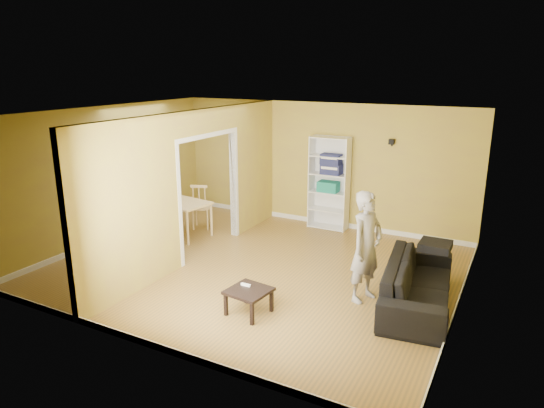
{
  "coord_description": "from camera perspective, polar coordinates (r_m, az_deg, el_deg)",
  "views": [
    {
      "loc": [
        3.82,
        -6.64,
        3.3
      ],
      "look_at": [
        0.2,
        0.2,
        1.1
      ],
      "focal_mm": 32.0,
      "sensor_mm": 36.0,
      "label": 1
    }
  ],
  "objects": [
    {
      "name": "room_shell",
      "position": [
        7.92,
        -1.96,
        1.23
      ],
      "size": [
        6.5,
        6.5,
        6.5
      ],
      "color": "olive",
      "rests_on": "ground"
    },
    {
      "name": "partition",
      "position": [
        8.56,
        -8.95,
        2.16
      ],
      "size": [
        0.22,
        5.5,
        2.6
      ],
      "primitive_type": null,
      "color": "gold",
      "rests_on": "ground"
    },
    {
      "name": "wall_speaker",
      "position": [
        9.72,
        13.89,
        7.12
      ],
      "size": [
        0.1,
        0.1,
        0.1
      ],
      "primitive_type": "cube",
      "color": "black",
      "rests_on": "room_shell"
    },
    {
      "name": "sofa",
      "position": [
        7.26,
        16.86,
        -8.17
      ],
      "size": [
        2.34,
        1.23,
        0.85
      ],
      "primitive_type": "imported",
      "rotation": [
        0.0,
        0.0,
        1.69
      ],
      "color": "black",
      "rests_on": "ground"
    },
    {
      "name": "person",
      "position": [
        7.03,
        11.09,
        -3.89
      ],
      "size": [
        0.84,
        0.74,
        1.92
      ],
      "primitive_type": "imported",
      "rotation": [
        0.0,
        0.0,
        1.24
      ],
      "color": "slate",
      "rests_on": "ground"
    },
    {
      "name": "bookshelf",
      "position": [
        10.16,
        6.85,
        2.49
      ],
      "size": [
        0.82,
        0.36,
        1.94
      ],
      "color": "white",
      "rests_on": "ground"
    },
    {
      "name": "paper_box_teal",
      "position": [
        10.14,
        6.64,
        2.05
      ],
      "size": [
        0.42,
        0.28,
        0.22
      ],
      "primitive_type": "cube",
      "color": "#0A5F5D",
      "rests_on": "bookshelf"
    },
    {
      "name": "paper_box_navy_b",
      "position": [
        10.04,
        7.0,
        4.1
      ],
      "size": [
        0.41,
        0.27,
        0.21
      ],
      "primitive_type": "cube",
      "color": "navy",
      "rests_on": "bookshelf"
    },
    {
      "name": "paper_box_navy_c",
      "position": [
        10.01,
        6.96,
        5.26
      ],
      "size": [
        0.4,
        0.26,
        0.21
      ],
      "primitive_type": "cube",
      "color": "navy",
      "rests_on": "bookshelf"
    },
    {
      "name": "coffee_table",
      "position": [
        6.76,
        -2.76,
        -10.43
      ],
      "size": [
        0.54,
        0.54,
        0.36
      ],
      "rotation": [
        0.0,
        0.0,
        -0.12
      ],
      "color": "black",
      "rests_on": "ground"
    },
    {
      "name": "game_controller",
      "position": [
        6.84,
        -3.1,
        -9.48
      ],
      "size": [
        0.14,
        0.04,
        0.03
      ],
      "primitive_type": "cube",
      "color": "white",
      "rests_on": "coffee_table"
    },
    {
      "name": "dining_table",
      "position": [
        9.85,
        -10.72,
        -0.16
      ],
      "size": [
        1.13,
        0.75,
        0.71
      ],
      "rotation": [
        0.0,
        0.0,
        -0.14
      ],
      "color": "#EAC776",
      "rests_on": "ground"
    },
    {
      "name": "chair_left",
      "position": [
        10.37,
        -14.32,
        -0.33
      ],
      "size": [
        0.58,
        0.58,
        0.99
      ],
      "primitive_type": null,
      "rotation": [
        0.0,
        0.0,
        -1.24
      ],
      "color": "tan",
      "rests_on": "ground"
    },
    {
      "name": "chair_near",
      "position": [
        9.38,
        -12.77,
        -2.28
      ],
      "size": [
        0.46,
        0.46,
        0.88
      ],
      "primitive_type": null,
      "rotation": [
        0.0,
        0.0,
        -0.14
      ],
      "color": "tan",
      "rests_on": "ground"
    },
    {
      "name": "chair_far",
      "position": [
        10.28,
        -8.31,
        -0.18
      ],
      "size": [
        0.59,
        0.59,
        0.97
      ],
      "primitive_type": null,
      "rotation": [
        0.0,
        0.0,
        3.55
      ],
      "color": "beige",
      "rests_on": "ground"
    }
  ]
}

